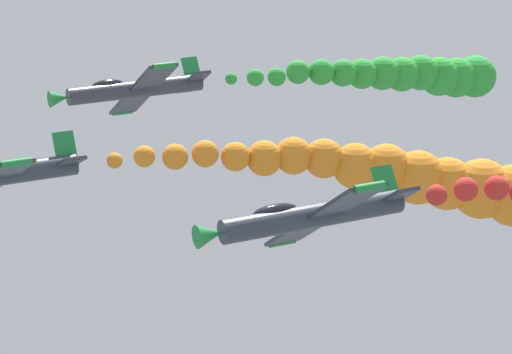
{
  "coord_description": "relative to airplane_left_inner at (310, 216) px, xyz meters",
  "views": [
    {
      "loc": [
        -46.81,
        23.41,
        112.4
      ],
      "look_at": [
        0.0,
        0.0,
        94.93
      ],
      "focal_mm": 77.8,
      "sensor_mm": 36.0,
      "label": 1
    }
  ],
  "objects": [
    {
      "name": "smoke_trail_lead",
      "position": [
        8.16,
        -11.53,
        -2.42
      ],
      "size": [
        9.04,
        23.4,
        5.56
      ],
      "color": "orange"
    },
    {
      "name": "airplane_left_inner",
      "position": [
        0.0,
        0.0,
        0.0
      ],
      "size": [
        8.12,
        10.35,
        5.65
      ],
      "rotation": [
        0.0,
        0.59,
        0.0
      ],
      "color": "#333842"
    },
    {
      "name": "smoke_trail_right_inner",
      "position": [
        25.6,
        -23.51,
        -1.42
      ],
      "size": [
        3.37,
        22.95,
        4.52
      ],
      "color": "green"
    },
    {
      "name": "airplane_right_inner",
      "position": [
        25.04,
        -1.02,
        0.14
      ],
      "size": [
        8.35,
        10.35,
        5.29
      ],
      "rotation": [
        0.0,
        0.55,
        0.0
      ],
      "color": "#333842"
    }
  ]
}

